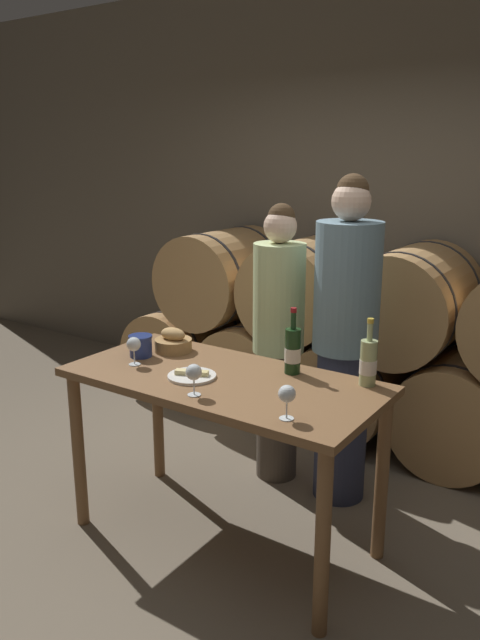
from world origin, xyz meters
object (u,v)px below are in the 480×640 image
(person_left, at_px, (278,342))
(wine_glass_far_left, at_px, (134,345))
(tasting_table, at_px, (223,401))
(wine_bottle_red, at_px, (293,351))
(wine_bottle_white, at_px, (368,362))
(wine_glass_left, at_px, (194,373))
(bread_basket, at_px, (173,342))
(cheese_plate, at_px, (192,376))
(wine_glass_center, at_px, (287,395))
(person_right, at_px, (345,341))
(blue_crock, at_px, (141,345))

(person_left, relative_size, wine_glass_far_left, 11.42)
(tasting_table, bearing_deg, wine_bottle_red, 43.42)
(wine_bottle_white, xyz_separation_m, wine_glass_left, (-0.58, -0.55, -0.01))
(bread_basket, xyz_separation_m, cheese_plate, (0.34, -0.26, -0.04))
(wine_bottle_red, height_order, wine_bottle_white, wine_bottle_red)
(wine_glass_center, bearing_deg, person_right, 101.54)
(blue_crock, distance_m, wine_glass_far_left, 0.14)
(tasting_table, height_order, wine_glass_left, wine_glass_left)
(person_left, relative_size, wine_glass_left, 11.42)
(cheese_plate, bearing_deg, tasting_table, 37.67)
(person_right, relative_size, blue_crock, 14.52)
(wine_bottle_red, height_order, wine_glass_left, wine_bottle_red)
(bread_basket, height_order, wine_glass_center, wine_glass_center)
(wine_bottle_red, bearing_deg, bread_basket, -175.04)
(person_right, xyz_separation_m, wine_glass_center, (0.20, -0.98, 0.06))
(person_left, distance_m, cheese_plate, 0.82)
(wine_bottle_red, height_order, wine_glass_center, wine_bottle_red)
(wine_bottle_white, relative_size, wine_glass_center, 2.20)
(blue_crock, bearing_deg, wine_glass_far_left, -61.23)
(cheese_plate, bearing_deg, wine_glass_left, -48.91)
(bread_basket, bearing_deg, person_right, 36.28)
(wine_bottle_white, bearing_deg, person_left, 149.43)
(person_right, height_order, bread_basket, person_right)
(tasting_table, height_order, wine_bottle_red, wine_bottle_red)
(wine_bottle_red, relative_size, bread_basket, 1.63)
(blue_crock, bearing_deg, tasting_table, -1.00)
(person_left, relative_size, wine_bottle_white, 5.20)
(wine_glass_left, bearing_deg, person_left, 98.83)
(blue_crock, relative_size, wine_glass_far_left, 0.87)
(wine_glass_center, bearing_deg, wine_bottle_red, 117.16)
(person_left, distance_m, wine_glass_center, 1.17)
(wine_glass_left, height_order, wine_glass_center, same)
(wine_bottle_red, relative_size, cheese_plate, 1.41)
(person_left, relative_size, blue_crock, 13.18)
(wine_glass_left, bearing_deg, bread_basket, 138.19)
(blue_crock, distance_m, wine_glass_center, 1.07)
(wine_bottle_white, distance_m, wine_glass_left, 0.80)
(person_left, distance_m, blue_crock, 0.84)
(tasting_table, bearing_deg, blue_crock, 179.00)
(wine_glass_far_left, bearing_deg, person_left, 67.21)
(tasting_table, xyz_separation_m, wine_glass_center, (0.50, -0.25, 0.23))
(person_right, xyz_separation_m, wine_glass_left, (-0.27, -0.99, 0.06))
(wine_bottle_red, relative_size, blue_crock, 2.61)
(person_right, relative_size, wine_glass_left, 12.58)
(person_right, xyz_separation_m, bread_basket, (-0.75, -0.55, 0.00))
(blue_crock, relative_size, wine_glass_left, 0.87)
(tasting_table, distance_m, cheese_plate, 0.20)
(wine_glass_left, bearing_deg, wine_glass_far_left, 163.25)
(tasting_table, distance_m, wine_bottle_red, 0.42)
(cheese_plate, bearing_deg, wine_glass_center, -14.51)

